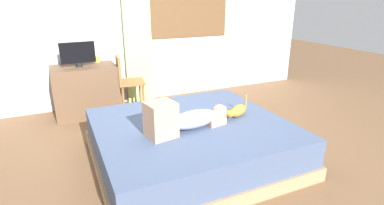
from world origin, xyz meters
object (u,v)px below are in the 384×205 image
Objects in this scene: person_lying at (186,119)px; tv_monitor at (78,54)px; cat at (237,111)px; cup at (97,59)px; bed at (191,141)px; desk at (86,91)px; chair_by_desk at (126,79)px.

person_lying is 2.19m from tv_monitor.
cup is at bearing 118.67° from cat.
desk is at bearing 114.66° from bed.
desk is 0.61m from chair_by_desk.
cat is 2.45m from tv_monitor.
tv_monitor is 0.37m from cup.
person_lying is at bearing -173.77° from cat.
bed is 2.08m from desk.
cat is at bearing -54.08° from desk.
tv_monitor reaches higher than cup.
bed is 4.16× the size of tv_monitor.
cup is 0.55m from chair_by_desk.
cup reaches higher than cat.
desk is 0.55m from tv_monitor.
chair_by_desk is at bearing -11.02° from tv_monitor.
tv_monitor is at bearing -144.67° from cup.
cup is at bearing 106.86° from bed.
tv_monitor is at bearing 126.89° from cat.
chair_by_desk is at bearing 99.10° from bed.
cat is at bearing -65.69° from chair_by_desk.
person_lying is 10.54× the size of cup.
cup reaches higher than desk.
desk is 1.05× the size of chair_by_desk.
cat is 0.37× the size of desk.
person_lying is 2.14m from desk.
cat is 1.98m from chair_by_desk.
bed is at bearing -65.34° from desk.
tv_monitor is 0.77m from chair_by_desk.
bed is 2.21m from tv_monitor.
person_lying is at bearing -69.47° from desk.
person_lying is 1.96× the size of tv_monitor.
bed is at bearing 46.42° from person_lying.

